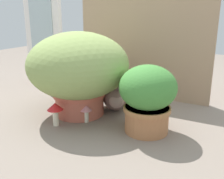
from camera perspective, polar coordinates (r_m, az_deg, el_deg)
ground_plane at (r=1.62m, az=-2.97°, el=-6.46°), size 6.00×6.00×0.00m
cardboard_backdrop at (r=1.98m, az=6.66°, el=10.58°), size 1.02×0.03×0.85m
window_panel_white at (r=2.49m, az=-14.80°, el=13.13°), size 0.40×0.05×1.00m
grass_planter at (r=1.63m, az=-7.32°, el=4.55°), size 0.62×0.62×0.52m
leafy_planter at (r=1.40m, az=7.74°, el=-1.54°), size 0.31×0.31×0.37m
cat at (r=1.72m, az=0.69°, el=-0.69°), size 0.29×0.37×0.32m
mushroom_ornament_pink at (r=1.55m, az=-5.67°, el=-4.33°), size 0.07×0.07×0.11m
mushroom_ornament_red at (r=1.53m, az=-12.27°, el=-4.17°), size 0.09×0.09×0.14m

